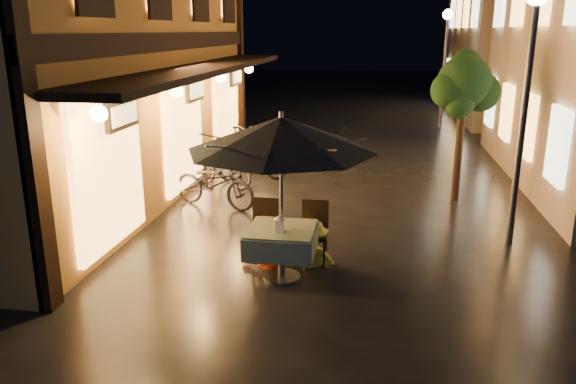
% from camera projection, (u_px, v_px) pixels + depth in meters
% --- Properties ---
extents(ground, '(90.00, 90.00, 0.00)m').
position_uv_depth(ground, '(323.00, 281.00, 8.18)').
color(ground, black).
rests_on(ground, ground).
extents(west_building, '(5.90, 11.40, 7.40)m').
position_uv_depth(west_building, '(74.00, 21.00, 11.81)').
color(west_building, gold).
rests_on(west_building, ground).
extents(east_building_far, '(7.30, 10.30, 7.30)m').
position_uv_depth(east_building_far, '(548.00, 26.00, 23.10)').
color(east_building_far, tan).
rests_on(east_building_far, ground).
extents(street_tree, '(1.43, 1.20, 3.15)m').
position_uv_depth(street_tree, '(465.00, 86.00, 11.42)').
color(street_tree, black).
rests_on(street_tree, ground).
extents(streetlamp_near, '(0.36, 0.36, 4.23)m').
position_uv_depth(streetlamp_near, '(529.00, 70.00, 8.81)').
color(streetlamp_near, '#59595E').
rests_on(streetlamp_near, ground).
extents(streetlamp_far, '(0.36, 0.36, 4.23)m').
position_uv_depth(streetlamp_far, '(445.00, 47.00, 20.19)').
color(streetlamp_far, '#59595E').
rests_on(streetlamp_far, ground).
extents(cafe_table, '(0.99, 0.99, 0.78)m').
position_uv_depth(cafe_table, '(282.00, 241.00, 8.13)').
color(cafe_table, '#59595E').
rests_on(cafe_table, ground).
extents(patio_umbrella, '(2.68, 2.68, 2.46)m').
position_uv_depth(patio_umbrella, '(281.00, 134.00, 7.70)').
color(patio_umbrella, '#59595E').
rests_on(patio_umbrella, ground).
extents(cafe_chair_left, '(0.42, 0.42, 0.97)m').
position_uv_depth(cafe_chair_left, '(265.00, 226.00, 8.90)').
color(cafe_chair_left, black).
rests_on(cafe_chair_left, ground).
extents(cafe_chair_right, '(0.42, 0.42, 0.97)m').
position_uv_depth(cafe_chair_right, '(315.00, 228.00, 8.78)').
color(cafe_chair_right, black).
rests_on(cafe_chair_right, ground).
extents(table_lantern, '(0.16, 0.16, 0.25)m').
position_uv_depth(table_lantern, '(280.00, 222.00, 7.89)').
color(table_lantern, white).
rests_on(table_lantern, cafe_table).
extents(person_orange, '(0.89, 0.79, 1.53)m').
position_uv_depth(person_orange, '(264.00, 217.00, 8.63)').
color(person_orange, red).
rests_on(person_orange, ground).
extents(person_yellow, '(1.01, 0.76, 1.40)m').
position_uv_depth(person_yellow, '(312.00, 222.00, 8.59)').
color(person_yellow, yellow).
rests_on(person_yellow, ground).
extents(bicycle_0, '(2.01, 1.22, 1.00)m').
position_uv_depth(bicycle_0, '(214.00, 184.00, 11.48)').
color(bicycle_0, black).
rests_on(bicycle_0, ground).
extents(bicycle_1, '(1.73, 1.06, 1.01)m').
position_uv_depth(bicycle_1, '(221.00, 166.00, 12.94)').
color(bicycle_1, black).
rests_on(bicycle_1, ground).
extents(bicycle_2, '(1.82, 1.15, 0.90)m').
position_uv_depth(bicycle_2, '(254.00, 162.00, 13.53)').
color(bicycle_2, black).
rests_on(bicycle_2, ground).
extents(bicycle_3, '(1.82, 0.89, 1.05)m').
position_uv_depth(bicycle_3, '(247.00, 146.00, 15.08)').
color(bicycle_3, black).
rests_on(bicycle_3, ground).
extents(bicycle_4, '(1.83, 0.70, 0.95)m').
position_uv_depth(bicycle_4, '(255.00, 146.00, 15.38)').
color(bicycle_4, black).
rests_on(bicycle_4, ground).
extents(bicycle_5, '(1.52, 0.70, 0.88)m').
position_uv_depth(bicycle_5, '(260.00, 142.00, 16.04)').
color(bicycle_5, black).
rests_on(bicycle_5, ground).
extents(bicycle_6, '(1.77, 1.00, 0.88)m').
position_uv_depth(bicycle_6, '(261.00, 133.00, 17.35)').
color(bicycle_6, black).
rests_on(bicycle_6, ground).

